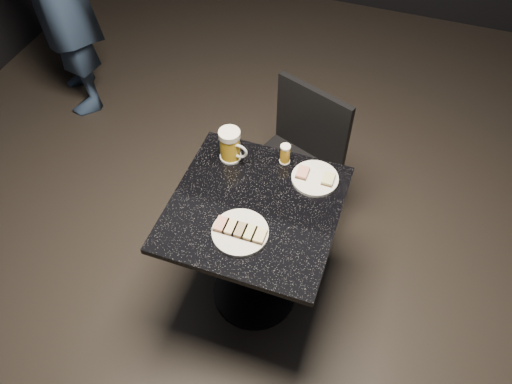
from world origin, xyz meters
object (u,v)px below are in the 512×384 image
table (255,238)px  beer_mug (230,145)px  beer_tumbler (285,154)px  chair (295,160)px  plate_small (315,178)px  plate_large (240,232)px

table → beer_mug: bearing=130.2°
beer_mug → beer_tumbler: (0.24, 0.06, -0.03)m
chair → table: bearing=-93.7°
beer_mug → chair: size_ratio=0.18×
plate_small → plate_large: bearing=-119.0°
plate_small → beer_mug: (-0.39, 0.00, 0.07)m
plate_large → beer_mug: (-0.18, 0.38, 0.07)m
table → chair: 0.54m
plate_large → chair: chair is taller
plate_small → beer_tumbler: (-0.16, 0.06, 0.04)m
beer_mug → chair: (0.23, 0.31, -0.33)m
plate_large → table: plate_large is taller
plate_large → beer_mug: beer_mug is taller
plate_large → beer_tumbler: size_ratio=2.34×
beer_tumbler → chair: (-0.01, 0.25, -0.30)m
table → beer_tumbler: beer_tumbler is taller
plate_small → beer_mug: 0.40m
beer_tumbler → chair: size_ratio=0.11×
beer_tumbler → plate_large: bearing=-96.8°
table → plate_large: bearing=-93.1°
plate_small → beer_mug: size_ratio=1.30×
plate_small → beer_tumbler: 0.17m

